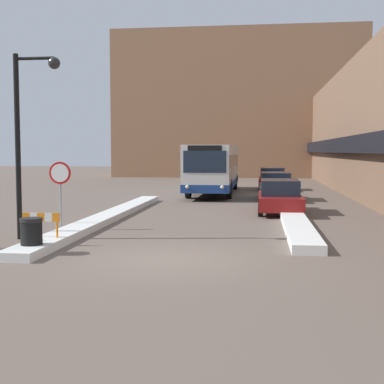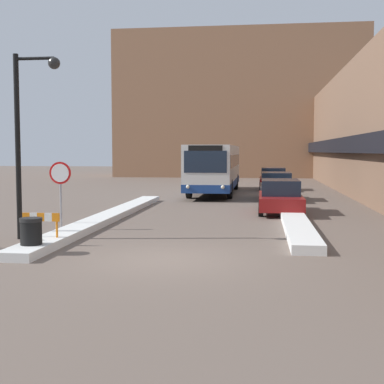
{
  "view_description": "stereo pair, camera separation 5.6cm",
  "coord_description": "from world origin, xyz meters",
  "px_view_note": "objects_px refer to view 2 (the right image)",
  "views": [
    {
      "loc": [
        2.29,
        -12.94,
        2.69
      ],
      "look_at": [
        0.1,
        4.47,
        1.35
      ],
      "focal_mm": 50.0,
      "sensor_mm": 36.0,
      "label": 1
    },
    {
      "loc": [
        2.34,
        -12.94,
        2.69
      ],
      "look_at": [
        0.1,
        4.47,
        1.35
      ],
      "focal_mm": 50.0,
      "sensor_mm": 36.0,
      "label": 2
    }
  ],
  "objects_px": {
    "city_bus": "(215,167)",
    "parked_car_front": "(280,196)",
    "construction_barricade": "(41,222)",
    "street_lamp": "(27,123)",
    "stop_sign": "(60,181)",
    "parked_car_back": "(273,179)",
    "parked_car_middle": "(276,186)",
    "trash_bin": "(31,236)"
  },
  "relations": [
    {
      "from": "city_bus",
      "to": "street_lamp",
      "type": "distance_m",
      "value": 19.01
    },
    {
      "from": "city_bus",
      "to": "trash_bin",
      "type": "relative_size",
      "value": 12.79
    },
    {
      "from": "street_lamp",
      "to": "stop_sign",
      "type": "bearing_deg",
      "value": 83.49
    },
    {
      "from": "parked_car_front",
      "to": "parked_car_back",
      "type": "distance_m",
      "value": 14.01
    },
    {
      "from": "parked_car_front",
      "to": "stop_sign",
      "type": "distance_m",
      "value": 9.84
    },
    {
      "from": "construction_barricade",
      "to": "stop_sign",
      "type": "bearing_deg",
      "value": 100.93
    },
    {
      "from": "stop_sign",
      "to": "trash_bin",
      "type": "xyz_separation_m",
      "value": [
        0.83,
        -4.26,
        -1.21
      ]
    },
    {
      "from": "street_lamp",
      "to": "parked_car_middle",
      "type": "bearing_deg",
      "value": 61.21
    },
    {
      "from": "construction_barricade",
      "to": "street_lamp",
      "type": "bearing_deg",
      "value": 128.39
    },
    {
      "from": "parked_car_front",
      "to": "street_lamp",
      "type": "bearing_deg",
      "value": -134.12
    },
    {
      "from": "city_bus",
      "to": "construction_barricade",
      "type": "xyz_separation_m",
      "value": [
        -3.31,
        -19.5,
        -1.01
      ]
    },
    {
      "from": "parked_car_front",
      "to": "construction_barricade",
      "type": "height_order",
      "value": "parked_car_front"
    },
    {
      "from": "parked_car_middle",
      "to": "street_lamp",
      "type": "distance_m",
      "value": 16.6
    },
    {
      "from": "parked_car_back",
      "to": "construction_barricade",
      "type": "relative_size",
      "value": 3.89
    },
    {
      "from": "parked_car_front",
      "to": "construction_barricade",
      "type": "relative_size",
      "value": 4.2
    },
    {
      "from": "city_bus",
      "to": "parked_car_middle",
      "type": "bearing_deg",
      "value": -47.69
    },
    {
      "from": "parked_car_front",
      "to": "parked_car_middle",
      "type": "bearing_deg",
      "value": 90.0
    },
    {
      "from": "street_lamp",
      "to": "city_bus",
      "type": "bearing_deg",
      "value": 77.4
    },
    {
      "from": "parked_car_front",
      "to": "parked_car_back",
      "type": "bearing_deg",
      "value": 90.0
    },
    {
      "from": "city_bus",
      "to": "parked_car_front",
      "type": "bearing_deg",
      "value": -70.05
    },
    {
      "from": "parked_car_back",
      "to": "stop_sign",
      "type": "bearing_deg",
      "value": -110.82
    },
    {
      "from": "parked_car_back",
      "to": "street_lamp",
      "type": "xyz_separation_m",
      "value": [
        -7.88,
        -22.14,
        2.76
      ]
    },
    {
      "from": "trash_bin",
      "to": "street_lamp",
      "type": "bearing_deg",
      "value": 115.28
    },
    {
      "from": "stop_sign",
      "to": "construction_barricade",
      "type": "bearing_deg",
      "value": -79.07
    },
    {
      "from": "city_bus",
      "to": "parked_car_back",
      "type": "distance_m",
      "value": 5.33
    },
    {
      "from": "city_bus",
      "to": "stop_sign",
      "type": "distance_m",
      "value": 16.9
    },
    {
      "from": "parked_car_middle",
      "to": "stop_sign",
      "type": "bearing_deg",
      "value": -121.83
    },
    {
      "from": "parked_car_back",
      "to": "trash_bin",
      "type": "bearing_deg",
      "value": -105.63
    },
    {
      "from": "parked_car_middle",
      "to": "parked_car_back",
      "type": "xyz_separation_m",
      "value": [
        0.0,
        7.8,
        0.01
      ]
    },
    {
      "from": "city_bus",
      "to": "trash_bin",
      "type": "xyz_separation_m",
      "value": [
        -3.07,
        -20.71,
        -1.19
      ]
    },
    {
      "from": "parked_car_back",
      "to": "parked_car_front",
      "type": "bearing_deg",
      "value": -90.0
    },
    {
      "from": "stop_sign",
      "to": "street_lamp",
      "type": "height_order",
      "value": "street_lamp"
    },
    {
      "from": "street_lamp",
      "to": "construction_barricade",
      "type": "height_order",
      "value": "street_lamp"
    },
    {
      "from": "parked_car_front",
      "to": "parked_car_middle",
      "type": "distance_m",
      "value": 6.22
    },
    {
      "from": "city_bus",
      "to": "parked_car_back",
      "type": "bearing_deg",
      "value": 44.41
    },
    {
      "from": "city_bus",
      "to": "trash_bin",
      "type": "bearing_deg",
      "value": -98.43
    },
    {
      "from": "parked_car_middle",
      "to": "parked_car_back",
      "type": "height_order",
      "value": "parked_car_back"
    },
    {
      "from": "parked_car_front",
      "to": "trash_bin",
      "type": "relative_size",
      "value": 4.86
    },
    {
      "from": "city_bus",
      "to": "street_lamp",
      "type": "bearing_deg",
      "value": -102.6
    },
    {
      "from": "city_bus",
      "to": "parked_car_middle",
      "type": "relative_size",
      "value": 2.73
    },
    {
      "from": "parked_car_front",
      "to": "street_lamp",
      "type": "xyz_separation_m",
      "value": [
        -7.88,
        -8.13,
        2.81
      ]
    },
    {
      "from": "parked_car_front",
      "to": "construction_barricade",
      "type": "xyz_separation_m",
      "value": [
        -7.06,
        -9.16,
        -0.05
      ]
    }
  ]
}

